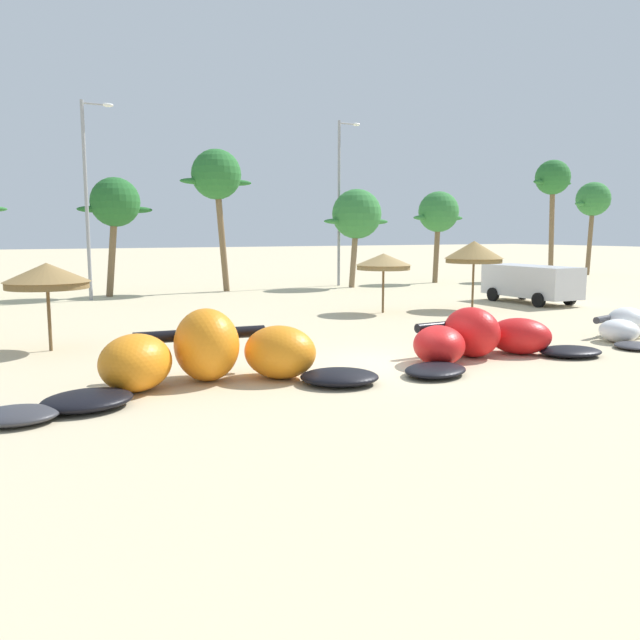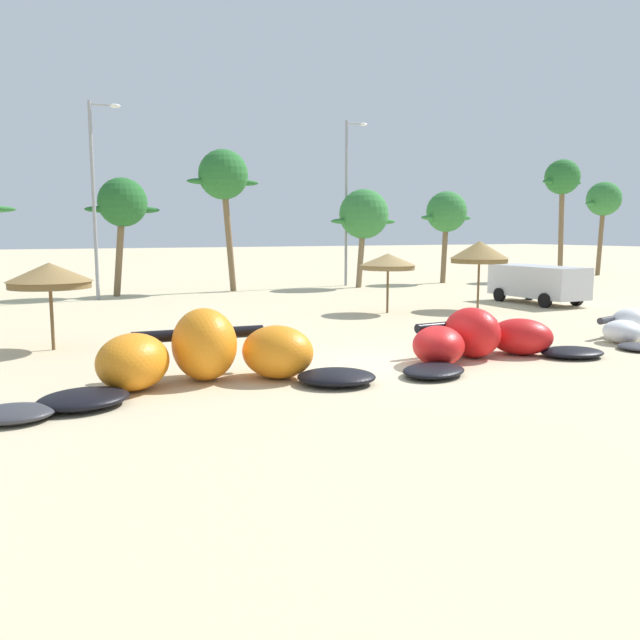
{
  "view_description": "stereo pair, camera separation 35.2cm",
  "coord_description": "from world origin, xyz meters",
  "px_view_note": "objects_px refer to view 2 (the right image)",
  "views": [
    {
      "loc": [
        -9.48,
        -14.02,
        3.47
      ],
      "look_at": [
        -1.14,
        2.0,
        1.0
      ],
      "focal_mm": 36.12,
      "sensor_mm": 36.0,
      "label": 1
    },
    {
      "loc": [
        -9.17,
        -14.18,
        3.47
      ],
      "look_at": [
        -1.14,
        2.0,
        1.0
      ],
      "focal_mm": 36.12,
      "sensor_mm": 36.0,
      "label": 2
    }
  ],
  "objects_px": {
    "palm_center_left": "(223,177)",
    "palm_rightmost": "(604,200)",
    "lamppost_west_center": "(96,192)",
    "kite_left": "(208,356)",
    "palm_right": "(562,180)",
    "palm_center_right": "(364,215)",
    "lamppost_east_center": "(348,196)",
    "parked_van": "(536,281)",
    "beach_umbrella_middle": "(49,275)",
    "palm_right_of_gap": "(446,213)",
    "beach_umbrella_outermost": "(479,252)",
    "kite_left_of_center": "(481,340)",
    "palm_left_of_gap": "(122,204)",
    "beach_umbrella_near_palms": "(388,262)"
  },
  "relations": [
    {
      "from": "parked_van",
      "to": "lamppost_east_center",
      "type": "bearing_deg",
      "value": 103.31
    },
    {
      "from": "palm_right",
      "to": "palm_center_right",
      "type": "bearing_deg",
      "value": 177.61
    },
    {
      "from": "beach_umbrella_middle",
      "to": "beach_umbrella_outermost",
      "type": "bearing_deg",
      "value": 7.23
    },
    {
      "from": "kite_left_of_center",
      "to": "palm_right",
      "type": "distance_m",
      "value": 33.32
    },
    {
      "from": "beach_umbrella_outermost",
      "to": "parked_van",
      "type": "bearing_deg",
      "value": 10.88
    },
    {
      "from": "parked_van",
      "to": "palm_right",
      "type": "relative_size",
      "value": 0.58
    },
    {
      "from": "kite_left_of_center",
      "to": "lamppost_east_center",
      "type": "xyz_separation_m",
      "value": [
        8.61,
        23.29,
        5.24
      ]
    },
    {
      "from": "beach_umbrella_outermost",
      "to": "palm_left_of_gap",
      "type": "distance_m",
      "value": 19.04
    },
    {
      "from": "beach_umbrella_outermost",
      "to": "lamppost_east_center",
      "type": "relative_size",
      "value": 0.29
    },
    {
      "from": "palm_center_right",
      "to": "palm_right_of_gap",
      "type": "height_order",
      "value": "palm_right_of_gap"
    },
    {
      "from": "palm_right_of_gap",
      "to": "lamppost_east_center",
      "type": "bearing_deg",
      "value": 172.07
    },
    {
      "from": "kite_left_of_center",
      "to": "beach_umbrella_outermost",
      "type": "distance_m",
      "value": 11.94
    },
    {
      "from": "kite_left",
      "to": "palm_right",
      "type": "bearing_deg",
      "value": 32.15
    },
    {
      "from": "kite_left_of_center",
      "to": "lamppost_east_center",
      "type": "distance_m",
      "value": 25.38
    },
    {
      "from": "lamppost_west_center",
      "to": "parked_van",
      "type": "bearing_deg",
      "value": -30.68
    },
    {
      "from": "beach_umbrella_near_palms",
      "to": "lamppost_west_center",
      "type": "bearing_deg",
      "value": 132.69
    },
    {
      "from": "palm_right",
      "to": "palm_rightmost",
      "type": "relative_size",
      "value": 1.16
    },
    {
      "from": "kite_left",
      "to": "palm_right_of_gap",
      "type": "relative_size",
      "value": 1.23
    },
    {
      "from": "kite_left",
      "to": "palm_right",
      "type": "distance_m",
      "value": 38.98
    },
    {
      "from": "beach_umbrella_outermost",
      "to": "palm_left_of_gap",
      "type": "height_order",
      "value": "palm_left_of_gap"
    },
    {
      "from": "parked_van",
      "to": "palm_right",
      "type": "distance_m",
      "value": 18.32
    },
    {
      "from": "lamppost_east_center",
      "to": "palm_rightmost",
      "type": "bearing_deg",
      "value": -0.49
    },
    {
      "from": "lamppost_west_center",
      "to": "lamppost_east_center",
      "type": "height_order",
      "value": "lamppost_east_center"
    },
    {
      "from": "palm_right_of_gap",
      "to": "lamppost_east_center",
      "type": "xyz_separation_m",
      "value": [
        -7.13,
        0.99,
        1.0
      ]
    },
    {
      "from": "palm_right",
      "to": "lamppost_west_center",
      "type": "xyz_separation_m",
      "value": [
        -32.15,
        0.11,
        -1.7
      ]
    },
    {
      "from": "beach_umbrella_middle",
      "to": "palm_right",
      "type": "xyz_separation_m",
      "value": [
        35.42,
        14.22,
        4.98
      ]
    },
    {
      "from": "parked_van",
      "to": "palm_right",
      "type": "xyz_separation_m",
      "value": [
        13.22,
        11.12,
        6.1
      ]
    },
    {
      "from": "kite_left",
      "to": "lamppost_west_center",
      "type": "xyz_separation_m",
      "value": [
        0.38,
        20.56,
        4.84
      ]
    },
    {
      "from": "parked_van",
      "to": "palm_center_left",
      "type": "distance_m",
      "value": 18.25
    },
    {
      "from": "beach_umbrella_near_palms",
      "to": "parked_van",
      "type": "height_order",
      "value": "beach_umbrella_near_palms"
    },
    {
      "from": "kite_left",
      "to": "palm_right",
      "type": "relative_size",
      "value": 0.88
    },
    {
      "from": "palm_left_of_gap",
      "to": "palm_center_left",
      "type": "height_order",
      "value": "palm_center_left"
    },
    {
      "from": "beach_umbrella_middle",
      "to": "palm_right_of_gap",
      "type": "distance_m",
      "value": 30.52
    },
    {
      "from": "kite_left",
      "to": "beach_umbrella_outermost",
      "type": "height_order",
      "value": "beach_umbrella_outermost"
    },
    {
      "from": "palm_center_left",
      "to": "beach_umbrella_outermost",
      "type": "bearing_deg",
      "value": -61.82
    },
    {
      "from": "beach_umbrella_outermost",
      "to": "palm_center_right",
      "type": "xyz_separation_m",
      "value": [
        1.37,
        12.62,
        1.95
      ]
    },
    {
      "from": "beach_umbrella_outermost",
      "to": "palm_center_left",
      "type": "bearing_deg",
      "value": 118.18
    },
    {
      "from": "kite_left",
      "to": "lamppost_west_center",
      "type": "distance_m",
      "value": 21.12
    },
    {
      "from": "beach_umbrella_near_palms",
      "to": "palm_right",
      "type": "bearing_deg",
      "value": 27.07
    },
    {
      "from": "palm_rightmost",
      "to": "lamppost_west_center",
      "type": "relative_size",
      "value": 0.75
    },
    {
      "from": "parked_van",
      "to": "lamppost_east_center",
      "type": "relative_size",
      "value": 0.48
    },
    {
      "from": "palm_right_of_gap",
      "to": "beach_umbrella_outermost",
      "type": "bearing_deg",
      "value": -121.88
    },
    {
      "from": "palm_left_of_gap",
      "to": "palm_right",
      "type": "distance_m",
      "value": 30.73
    },
    {
      "from": "palm_left_of_gap",
      "to": "beach_umbrella_near_palms",
      "type": "bearing_deg",
      "value": -55.41
    },
    {
      "from": "beach_umbrella_middle",
      "to": "palm_rightmost",
      "type": "xyz_separation_m",
      "value": [
        42.29,
        16.31,
        3.77
      ]
    },
    {
      "from": "lamppost_east_center",
      "to": "beach_umbrella_outermost",
      "type": "bearing_deg",
      "value": -94.42
    },
    {
      "from": "palm_center_left",
      "to": "palm_rightmost",
      "type": "distance_m",
      "value": 31.73
    },
    {
      "from": "kite_left_of_center",
      "to": "palm_center_left",
      "type": "height_order",
      "value": "palm_center_left"
    },
    {
      "from": "parked_van",
      "to": "lamppost_west_center",
      "type": "distance_m",
      "value": 22.45
    },
    {
      "from": "palm_rightmost",
      "to": "lamppost_east_center",
      "type": "distance_m",
      "value": 23.26
    }
  ]
}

